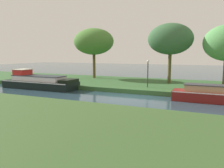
{
  "coord_description": "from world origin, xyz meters",
  "views": [
    {
      "loc": [
        6.01,
        -16.37,
        3.49
      ],
      "look_at": [
        -1.87,
        1.2,
        0.9
      ],
      "focal_mm": 35.73,
      "sensor_mm": 36.0,
      "label": 1
    }
  ],
  "objects": [
    {
      "name": "mooring_post_near",
      "position": [
        6.75,
        2.4,
        0.73
      ],
      "size": [
        0.19,
        0.19,
        0.67
      ],
      "primitive_type": "cylinder",
      "color": "brown",
      "rests_on": "riverbank_far"
    },
    {
      "name": "black_narrowboat",
      "position": [
        -10.0,
        1.2,
        0.65
      ],
      "size": [
        8.14,
        2.37,
        1.92
      ],
      "color": "black",
      "rests_on": "ground_plane"
    },
    {
      "name": "ground_plane",
      "position": [
        0.0,
        0.0,
        0.0
      ],
      "size": [
        120.0,
        120.0,
        0.0
      ],
      "primitive_type": "plane",
      "color": "#29424E"
    },
    {
      "name": "lamp_post",
      "position": [
        0.58,
        3.9,
        2.03
      ],
      "size": [
        0.24,
        0.24,
        2.55
      ],
      "color": "#333338",
      "rests_on": "riverbank_far"
    },
    {
      "name": "willow_tree_centre",
      "position": [
        1.88,
        7.7,
        5.04
      ],
      "size": [
        4.71,
        3.26,
        6.29
      ],
      "color": "brown",
      "rests_on": "riverbank_far"
    },
    {
      "name": "riverbank_far",
      "position": [
        0.0,
        7.0,
        0.2
      ],
      "size": [
        72.0,
        10.0,
        0.4
      ],
      "primitive_type": "cube",
      "color": "#31592C",
      "rests_on": "ground_plane"
    },
    {
      "name": "maroon_barge",
      "position": [
        6.3,
        1.2,
        0.58
      ],
      "size": [
        5.7,
        1.61,
        1.28
      ],
      "color": "maroon",
      "rests_on": "ground_plane"
    },
    {
      "name": "willow_tree_left",
      "position": [
        -8.08,
        9.23,
        5.07
      ],
      "size": [
        5.37,
        4.14,
        6.38
      ],
      "color": "brown",
      "rests_on": "riverbank_far"
    },
    {
      "name": "riverbank_near",
      "position": [
        0.0,
        -9.0,
        0.2
      ],
      "size": [
        72.0,
        10.0,
        0.4
      ],
      "primitive_type": "cube",
      "color": "#365327",
      "rests_on": "ground_plane"
    }
  ]
}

